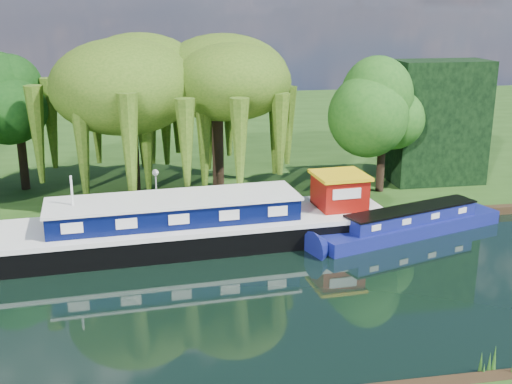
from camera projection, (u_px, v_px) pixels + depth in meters
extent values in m
plane|color=black|center=(154.00, 302.00, 26.72)|extent=(120.00, 120.00, 0.00)
cube|color=#1D3D10|center=(144.00, 136.00, 58.72)|extent=(120.00, 52.00, 0.45)
cube|color=black|center=(197.00, 235.00, 32.96)|extent=(20.26, 5.94, 1.33)
cube|color=silver|center=(197.00, 221.00, 32.74)|extent=(20.37, 6.03, 0.24)
cube|color=#050C36|center=(174.00, 210.00, 32.28)|extent=(12.59, 4.12, 1.05)
cube|color=silver|center=(174.00, 199.00, 32.11)|extent=(12.83, 4.36, 0.13)
cube|color=maroon|center=(339.00, 192.00, 34.34)|extent=(2.62, 2.62, 1.66)
cube|color=gold|center=(340.00, 175.00, 34.07)|extent=(2.92, 2.92, 0.18)
cylinder|color=silver|center=(73.00, 202.00, 30.88)|extent=(0.11, 0.11, 2.66)
cube|color=navy|center=(411.00, 229.00, 34.37)|extent=(11.24, 5.21, 0.84)
cube|color=navy|center=(412.00, 216.00, 34.15)|extent=(7.90, 3.74, 0.70)
cube|color=black|center=(412.00, 209.00, 34.03)|extent=(8.02, 3.86, 0.09)
cube|color=silver|center=(376.00, 228.00, 32.20)|extent=(0.55, 0.22, 0.30)
cube|color=silver|center=(407.00, 222.00, 33.09)|extent=(0.55, 0.22, 0.30)
cube|color=silver|center=(435.00, 216.00, 33.97)|extent=(0.55, 0.22, 0.30)
cube|color=silver|center=(463.00, 211.00, 34.85)|extent=(0.55, 0.22, 0.30)
cylinder|color=black|center=(133.00, 151.00, 39.16)|extent=(0.72, 0.72, 5.56)
ellipsoid|color=#2C4E10|center=(129.00, 85.00, 38.02)|extent=(7.77, 7.77, 5.02)
cylinder|color=black|center=(218.00, 154.00, 39.16)|extent=(0.75, 0.75, 5.32)
ellipsoid|color=#2C4E10|center=(217.00, 90.00, 38.06)|extent=(7.27, 7.27, 4.70)
cylinder|color=black|center=(21.00, 142.00, 40.42)|extent=(0.51, 0.51, 6.09)
ellipsoid|color=black|center=(17.00, 103.00, 39.71)|extent=(4.87, 4.87, 4.87)
cylinder|color=black|center=(382.00, 148.00, 40.05)|extent=(0.51, 0.51, 5.54)
ellipsoid|color=#1A4E13|center=(384.00, 112.00, 39.40)|extent=(4.43, 4.43, 4.43)
cube|color=black|center=(438.00, 122.00, 41.88)|extent=(6.00, 3.00, 8.00)
cylinder|color=silver|center=(156.00, 194.00, 36.27)|extent=(0.10, 0.10, 2.20)
sphere|color=white|center=(155.00, 173.00, 35.90)|extent=(0.36, 0.36, 0.36)
cylinder|color=silver|center=(72.00, 221.00, 33.69)|extent=(0.16, 0.16, 1.00)
cylinder|color=silver|center=(204.00, 214.00, 34.88)|extent=(0.16, 0.16, 1.00)
cylinder|color=silver|center=(311.00, 208.00, 35.90)|extent=(0.16, 0.16, 1.00)
cone|color=#1A5316|center=(495.00, 364.00, 21.17)|extent=(1.20, 1.20, 1.10)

